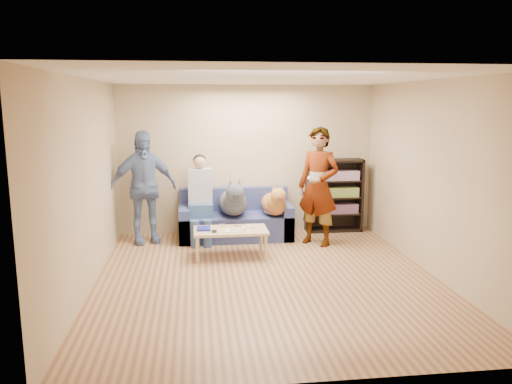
{
  "coord_description": "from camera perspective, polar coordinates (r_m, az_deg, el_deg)",
  "views": [
    {
      "loc": [
        -0.91,
        -6.23,
        2.32
      ],
      "look_at": [
        0.0,
        1.2,
        0.95
      ],
      "focal_mm": 35.0,
      "sensor_mm": 36.0,
      "label": 1
    }
  ],
  "objects": [
    {
      "name": "wall_right",
      "position": [
        7.06,
        19.7,
        1.46
      ],
      "size": [
        0.0,
        5.0,
        5.0
      ],
      "primitive_type": "plane",
      "rotation": [
        1.57,
        0.0,
        -1.57
      ],
      "color": "tan",
      "rests_on": "ground"
    },
    {
      "name": "held_controller",
      "position": [
        7.84,
        6.1,
        1.63
      ],
      "size": [
        0.09,
        0.14,
        0.03
      ],
      "primitive_type": "cube",
      "rotation": [
        0.0,
        0.0,
        -0.37
      ],
      "color": "silver",
      "rests_on": "person_standing_right"
    },
    {
      "name": "camera_silver",
      "position": [
        7.62,
        -3.89,
        -3.89
      ],
      "size": [
        0.11,
        0.06,
        0.05
      ],
      "primitive_type": "cube",
      "color": "silver",
      "rests_on": "coffee_table"
    },
    {
      "name": "wall_front",
      "position": [
        3.97,
        6.55,
        -4.55
      ],
      "size": [
        4.5,
        0.0,
        4.5
      ],
      "primitive_type": "plane",
      "rotation": [
        -1.57,
        0.0,
        0.0
      ],
      "color": "tan",
      "rests_on": "ground"
    },
    {
      "name": "blanket",
      "position": [
        8.41,
        2.29,
        -2.16
      ],
      "size": [
        0.4,
        0.34,
        0.14
      ],
      "primitive_type": "ellipsoid",
      "color": "#B1B2B6",
      "rests_on": "sofa"
    },
    {
      "name": "ground",
      "position": [
        6.71,
        1.27,
        -9.86
      ],
      "size": [
        5.0,
        5.0,
        0.0
      ],
      "primitive_type": "plane",
      "color": "brown",
      "rests_on": "ground"
    },
    {
      "name": "person_seated",
      "position": [
        8.34,
        -6.38,
        -0.38
      ],
      "size": [
        0.4,
        0.73,
        1.47
      ],
      "color": "#3A5881",
      "rests_on": "sofa"
    },
    {
      "name": "bookshelf",
      "position": [
        9.06,
        8.9,
        -0.2
      ],
      "size": [
        1.0,
        0.34,
        1.3
      ],
      "color": "black",
      "rests_on": "ground"
    },
    {
      "name": "wall_back",
      "position": [
        8.84,
        -1.03,
        3.74
      ],
      "size": [
        4.5,
        0.0,
        4.5
      ],
      "primitive_type": "plane",
      "rotation": [
        1.57,
        0.0,
        0.0
      ],
      "color": "tan",
      "rests_on": "ground"
    },
    {
      "name": "coffee_table",
      "position": [
        7.53,
        -2.92,
        -4.61
      ],
      "size": [
        1.1,
        0.6,
        0.42
      ],
      "color": "tan",
      "rests_on": "ground"
    },
    {
      "name": "wall_left",
      "position": [
        6.45,
        -18.87,
        0.72
      ],
      "size": [
        0.0,
        5.0,
        5.0
      ],
      "primitive_type": "plane",
      "rotation": [
        1.57,
        0.0,
        1.57
      ],
      "color": "tan",
      "rests_on": "ground"
    },
    {
      "name": "magazine",
      "position": [
        7.45,
        -2.27,
        -4.25
      ],
      "size": [
        0.22,
        0.17,
        0.01
      ],
      "primitive_type": "cube",
      "color": "#B5AF91",
      "rests_on": "coffee_table"
    },
    {
      "name": "headphone_cup_b",
      "position": [
        7.59,
        -1.45,
        -4.04
      ],
      "size": [
        0.07,
        0.07,
        0.02
      ],
      "primitive_type": "cylinder",
      "color": "silver",
      "rests_on": "coffee_table"
    },
    {
      "name": "controller_a",
      "position": [
        7.64,
        -0.88,
        -3.92
      ],
      "size": [
        0.04,
        0.13,
        0.03
      ],
      "primitive_type": "cube",
      "color": "white",
      "rests_on": "coffee_table"
    },
    {
      "name": "dog_tan",
      "position": [
        8.37,
        2.14,
        -1.23
      ],
      "size": [
        0.41,
        1.17,
        0.6
      ],
      "color": "#C0603A",
      "rests_on": "sofa"
    },
    {
      "name": "wallet",
      "position": [
        7.39,
        -4.8,
        -4.5
      ],
      "size": [
        0.07,
        0.12,
        0.02
      ],
      "primitive_type": "cube",
      "color": "black",
      "rests_on": "coffee_table"
    },
    {
      "name": "sofa",
      "position": [
        8.6,
        -2.39,
        -3.36
      ],
      "size": [
        1.9,
        0.85,
        0.82
      ],
      "color": "#515B93",
      "rests_on": "ground"
    },
    {
      "name": "notebook_blue",
      "position": [
        7.55,
        -5.99,
        -4.16
      ],
      "size": [
        0.2,
        0.26,
        0.03
      ],
      "primitive_type": "cube",
      "color": "navy",
      "rests_on": "coffee_table"
    },
    {
      "name": "controller_b",
      "position": [
        7.57,
        -0.21,
        -4.05
      ],
      "size": [
        0.09,
        0.06,
        0.03
      ],
      "primitive_type": "cube",
      "color": "silver",
      "rests_on": "coffee_table"
    },
    {
      "name": "papers",
      "position": [
        7.43,
        -2.48,
        -4.4
      ],
      "size": [
        0.26,
        0.2,
        0.02
      ],
      "primitive_type": "cube",
      "color": "white",
      "rests_on": "coffee_table"
    },
    {
      "name": "person_standing_left",
      "position": [
        8.36,
        -12.77,
        0.54
      ],
      "size": [
        1.18,
        0.76,
        1.86
      ],
      "primitive_type": "imported",
      "rotation": [
        0.0,
        0.0,
        0.3
      ],
      "color": "#727FB6",
      "rests_on": "ground"
    },
    {
      "name": "pen_orange",
      "position": [
        7.37,
        -2.99,
        -4.56
      ],
      "size": [
        0.13,
        0.06,
        0.01
      ],
      "primitive_type": "cylinder",
      "rotation": [
        0.0,
        1.57,
        0.35
      ],
      "color": "orange",
      "rests_on": "coffee_table"
    },
    {
      "name": "dog_gray",
      "position": [
        8.34,
        -2.62,
        -1.05
      ],
      "size": [
        0.48,
        1.28,
        0.69
      ],
      "color": "#45474F",
      "rests_on": "sofa"
    },
    {
      "name": "person_standing_right",
      "position": [
        8.1,
        7.14,
        0.62
      ],
      "size": [
        0.83,
        0.81,
        1.92
      ],
      "primitive_type": "imported",
      "rotation": [
        0.0,
        0.0,
        -0.72
      ],
      "color": "gray",
      "rests_on": "ground"
    },
    {
      "name": "headphone_cup_a",
      "position": [
        7.52,
        -1.39,
        -4.19
      ],
      "size": [
        0.07,
        0.07,
        0.02
      ],
      "primitive_type": "cylinder",
      "color": "white",
      "rests_on": "coffee_table"
    },
    {
      "name": "ceiling",
      "position": [
        6.3,
        1.37,
        12.92
      ],
      "size": [
        5.0,
        5.0,
        0.0
      ],
      "primitive_type": "plane",
      "rotation": [
        3.14,
        0.0,
        0.0
      ],
      "color": "white",
      "rests_on": "ground"
    },
    {
      "name": "pen_black",
      "position": [
        7.7,
        -2.13,
        -3.88
      ],
      "size": [
        0.13,
        0.08,
        0.01
      ],
      "primitive_type": "cylinder",
      "rotation": [
        0.0,
        1.57,
        -0.52
      ],
      "color": "black",
      "rests_on": "coffee_table"
    }
  ]
}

